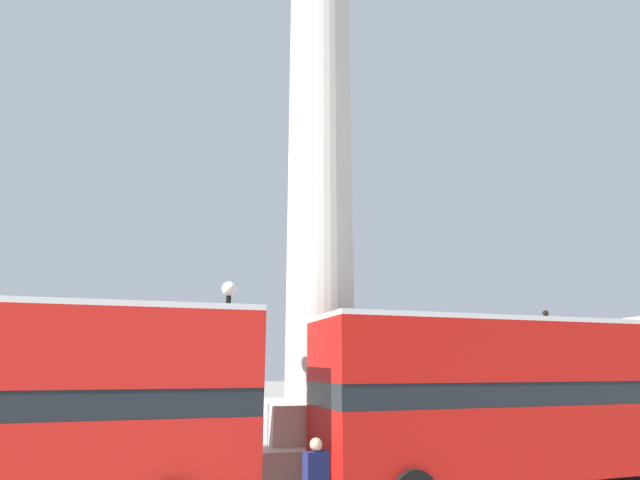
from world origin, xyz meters
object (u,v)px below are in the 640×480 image
Objects in this scene: bus_b at (510,394)px; equestrian_statue at (556,402)px; monument_column at (320,192)px; street_lamp at (225,372)px.

bus_b is 1.80× the size of equestrian_statue.
monument_column is 6.83m from street_lamp.
monument_column is 8.49m from bus_b.
monument_column is 4.23× the size of street_lamp.
equestrian_statue is 1.06× the size of street_lamp.
equestrian_statue is at bearing 42.68° from bus_b.
equestrian_statue is at bearing 18.30° from monument_column.
bus_b is at bearing -19.27° from street_lamp.
monument_column is at bearing -151.39° from equestrian_statue.
monument_column is 2.21× the size of bus_b.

